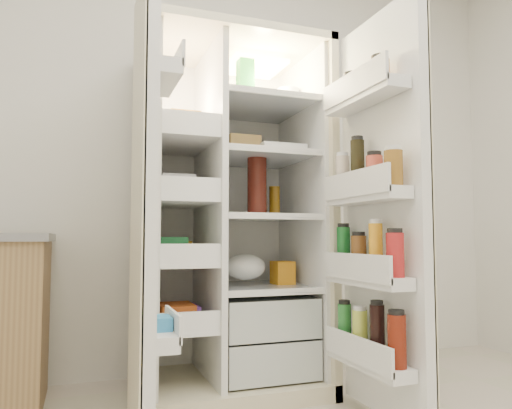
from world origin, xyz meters
name	(u,v)px	position (x,y,z in m)	size (l,w,h in m)	color
wall_back	(211,143)	(0.00, 2.00, 1.35)	(4.00, 0.02, 2.70)	silver
refrigerator	(229,244)	(0.01, 1.65, 0.75)	(0.92, 0.70, 1.80)	beige
freezer_door	(145,207)	(-0.50, 1.05, 0.89)	(0.15, 0.40, 1.72)	white
fridge_door	(379,215)	(0.48, 0.96, 0.87)	(0.17, 0.58, 1.72)	white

